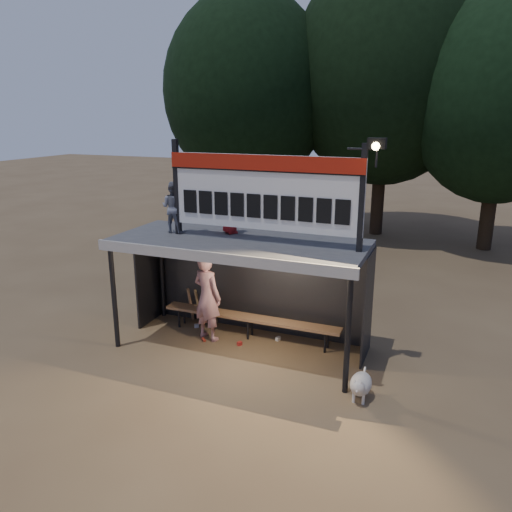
{
  "coord_description": "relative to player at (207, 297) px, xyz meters",
  "views": [
    {
      "loc": [
        3.84,
        -8.68,
        4.7
      ],
      "look_at": [
        0.2,
        0.4,
        1.9
      ],
      "focal_mm": 35.0,
      "sensor_mm": 36.0,
      "label": 1
    }
  ],
  "objects": [
    {
      "name": "tree_mid",
      "position": [
        1.81,
        11.34,
        5.21
      ],
      "size": [
        7.22,
        7.22,
        10.36
      ],
      "color": "black",
      "rests_on": "ground"
    },
    {
      "name": "tree_left",
      "position": [
        -3.19,
        9.84,
        4.56
      ],
      "size": [
        6.46,
        6.46,
        9.27
      ],
      "color": "black",
      "rests_on": "ground"
    },
    {
      "name": "bench",
      "position": [
        0.81,
        0.39,
        -0.52
      ],
      "size": [
        4.0,
        0.35,
        0.48
      ],
      "color": "#996E48",
      "rests_on": "ground"
    },
    {
      "name": "scoreboard_assembly",
      "position": [
        1.37,
        -0.16,
        2.37
      ],
      "size": [
        4.1,
        0.27,
        1.99
      ],
      "color": "black",
      "rests_on": "dugout_shelter"
    },
    {
      "name": "litter",
      "position": [
        0.25,
        0.27,
        -0.92
      ],
      "size": [
        2.07,
        1.04,
        0.08
      ],
      "color": "red",
      "rests_on": "ground"
    },
    {
      "name": "dog",
      "position": [
        3.5,
        -1.19,
        -0.68
      ],
      "size": [
        0.36,
        0.81,
        0.49
      ],
      "color": "beige",
      "rests_on": "ground"
    },
    {
      "name": "bats",
      "position": [
        -0.5,
        0.66,
        -0.53
      ],
      "size": [
        0.68,
        0.35,
        0.84
      ],
      "color": "#A7764E",
      "rests_on": "ground"
    },
    {
      "name": "tree_right",
      "position": [
        5.81,
        10.34,
        4.23
      ],
      "size": [
        6.08,
        6.08,
        8.72
      ],
      "color": "#2F2114",
      "rests_on": "ground"
    },
    {
      "name": "ground",
      "position": [
        0.81,
        -0.16,
        -0.96
      ],
      "size": [
        80.0,
        80.0,
        0.0
      ],
      "primitive_type": "plane",
      "color": "brown",
      "rests_on": "ground"
    },
    {
      "name": "dugout_shelter",
      "position": [
        0.81,
        0.09,
        0.89
      ],
      "size": [
        5.1,
        2.08,
        2.32
      ],
      "color": "#3F4042",
      "rests_on": "ground"
    },
    {
      "name": "player",
      "position": [
        0.0,
        0.0,
        0.0
      ],
      "size": [
        0.8,
        0.64,
        1.91
      ],
      "primitive_type": "imported",
      "rotation": [
        0.0,
        0.0,
        2.85
      ],
      "color": "silver",
      "rests_on": "ground"
    },
    {
      "name": "child_a",
      "position": [
        -0.68,
        -0.08,
        1.89
      ],
      "size": [
        0.52,
        0.41,
        1.06
      ],
      "primitive_type": "imported",
      "rotation": [
        0.0,
        0.0,
        3.17
      ],
      "color": "slate",
      "rests_on": "dugout_shelter"
    },
    {
      "name": "child_b",
      "position": [
        0.42,
        0.29,
        1.84
      ],
      "size": [
        0.55,
        0.53,
        0.96
      ],
      "primitive_type": "imported",
      "rotation": [
        0.0,
        0.0,
        2.43
      ],
      "color": "#AD1A1D",
      "rests_on": "dugout_shelter"
    }
  ]
}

